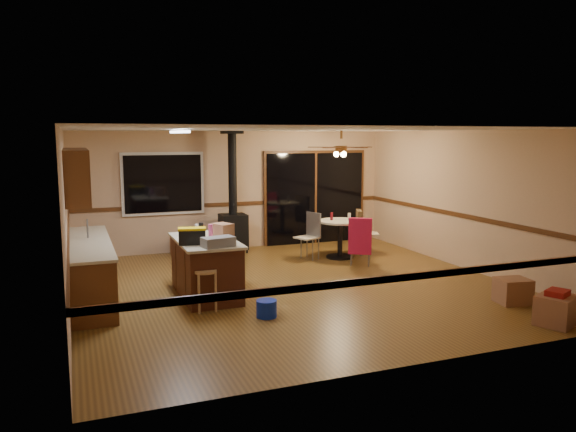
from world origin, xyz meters
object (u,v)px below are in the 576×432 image
chair_left (311,230)px  box_corner_a (556,310)px  toolbox_grey (218,242)px  chair_right (360,227)px  box_under_window (184,246)px  bar_stool (205,290)px  chair_near (360,236)px  box_corner_b (513,291)px  dining_table (340,232)px  blue_bucket (267,309)px  wood_stove (233,219)px  kitchen_island (206,267)px  toolbox_black (192,237)px

chair_left → box_corner_a: (1.44, -4.90, -0.39)m
toolbox_grey → chair_right: 4.46m
toolbox_grey → box_under_window: toolbox_grey is taller
box_under_window → box_corner_a: (3.81, -6.14, -0.01)m
bar_stool → chair_near: 3.77m
toolbox_grey → box_corner_b: 4.47m
chair_right → dining_table: bearing=-167.3°
blue_bucket → box_under_window: 4.46m
blue_bucket → wood_stove: bearing=80.2°
dining_table → chair_right: chair_right is taller
dining_table → box_corner_b: (1.01, -3.79, -0.34)m
kitchen_island → dining_table: bearing=28.3°
bar_stool → blue_bucket: bar_stool is taller
wood_stove → toolbox_grey: bearing=-108.8°
kitchen_island → box_corner_a: size_ratio=3.22×
bar_stool → chair_near: size_ratio=0.86×
blue_bucket → box_corner_b: size_ratio=0.62×
chair_near → box_under_window: bearing=143.1°
dining_table → box_under_window: size_ratio=1.73×
chair_near → chair_right: (0.53, 0.97, 0.00)m
toolbox_grey → box_under_window: bearing=87.0°
dining_table → chair_right: (0.53, 0.12, 0.07)m
wood_stove → box_corner_b: (2.91, -5.12, -0.54)m
wood_stove → box_corner_b: size_ratio=5.43×
wood_stove → toolbox_black: 3.73m
toolbox_black → chair_near: (3.47, 1.19, -0.41)m
chair_right → box_corner_b: chair_right is taller
chair_near → box_corner_b: size_ratio=1.51×
wood_stove → toolbox_grey: 3.91m
toolbox_grey → chair_near: toolbox_grey is taller
toolbox_grey → toolbox_black: size_ratio=1.18×
kitchen_island → blue_bucket: bearing=-68.1°
blue_bucket → bar_stool: bearing=140.8°
blue_bucket → toolbox_grey: bearing=125.1°
chair_near → box_corner_a: bearing=-77.9°
bar_stool → chair_right: bearing=33.6°
chair_near → box_corner_b: chair_near is taller
chair_right → chair_near: bearing=-118.5°
blue_bucket → chair_left: size_ratio=0.55×
box_under_window → toolbox_black: bearing=-98.5°
wood_stove → blue_bucket: wood_stove is taller
kitchen_island → box_under_window: 3.12m
kitchen_island → dining_table: size_ratio=1.86×
bar_stool → chair_right: size_ratio=0.86×
toolbox_black → box_corner_a: 5.16m
wood_stove → dining_table: bearing=-34.8°
bar_stool → blue_bucket: size_ratio=2.10×
chair_near → box_corner_b: (1.01, -2.94, -0.41)m
kitchen_island → box_corner_a: bearing=-36.9°
blue_bucket → chair_left: 3.84m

